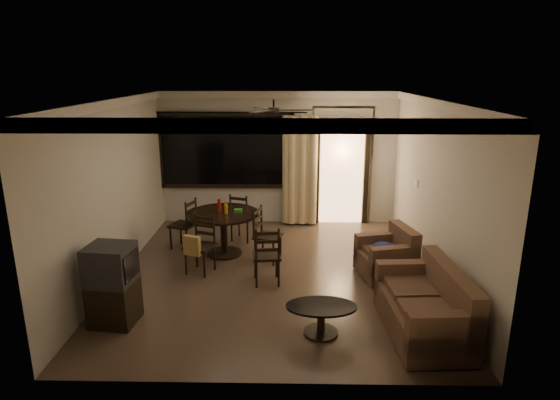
{
  "coord_description": "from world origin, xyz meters",
  "views": [
    {
      "loc": [
        0.23,
        -7.02,
        3.23
      ],
      "look_at": [
        0.09,
        0.2,
        1.21
      ],
      "focal_mm": 30.0,
      "sensor_mm": 36.0,
      "label": 1
    }
  ],
  "objects_px": {
    "side_chair": "(267,266)",
    "dining_chair_east": "(267,245)",
    "dining_table": "(224,221)",
    "coffee_table": "(321,315)",
    "sofa": "(427,308)",
    "dining_chair_south": "(200,255)",
    "armchair": "(388,257)",
    "dining_chair_north": "(243,226)",
    "tv_cabinet": "(113,285)",
    "dining_chair_west": "(184,234)"
  },
  "relations": [
    {
      "from": "side_chair",
      "to": "dining_chair_east",
      "type": "bearing_deg",
      "value": -94.98
    },
    {
      "from": "dining_table",
      "to": "coffee_table",
      "type": "distance_m",
      "value": 3.08
    },
    {
      "from": "sofa",
      "to": "side_chair",
      "type": "xyz_separation_m",
      "value": [
        -2.09,
        1.4,
        -0.06
      ]
    },
    {
      "from": "coffee_table",
      "to": "side_chair",
      "type": "height_order",
      "value": "side_chair"
    },
    {
      "from": "dining_chair_south",
      "to": "side_chair",
      "type": "bearing_deg",
      "value": 1.73
    },
    {
      "from": "dining_table",
      "to": "armchair",
      "type": "xyz_separation_m",
      "value": [
        2.76,
        -0.87,
        -0.29
      ]
    },
    {
      "from": "dining_chair_east",
      "to": "armchair",
      "type": "bearing_deg",
      "value": -86.88
    },
    {
      "from": "dining_chair_north",
      "to": "tv_cabinet",
      "type": "height_order",
      "value": "tv_cabinet"
    },
    {
      "from": "dining_chair_west",
      "to": "dining_chair_south",
      "type": "distance_m",
      "value": 1.2
    },
    {
      "from": "coffee_table",
      "to": "dining_table",
      "type": "bearing_deg",
      "value": 120.97
    },
    {
      "from": "tv_cabinet",
      "to": "sofa",
      "type": "distance_m",
      "value": 4.04
    },
    {
      "from": "dining_chair_north",
      "to": "side_chair",
      "type": "distance_m",
      "value": 1.99
    },
    {
      "from": "dining_table",
      "to": "dining_chair_east",
      "type": "bearing_deg",
      "value": -19.81
    },
    {
      "from": "armchair",
      "to": "dining_chair_south",
      "type": "bearing_deg",
      "value": 165.52
    },
    {
      "from": "dining_chair_west",
      "to": "side_chair",
      "type": "xyz_separation_m",
      "value": [
        1.61,
        -1.45,
        0.0
      ]
    },
    {
      "from": "dining_chair_west",
      "to": "sofa",
      "type": "bearing_deg",
      "value": 72.05
    },
    {
      "from": "dining_chair_north",
      "to": "side_chair",
      "type": "bearing_deg",
      "value": 125.97
    },
    {
      "from": "tv_cabinet",
      "to": "coffee_table",
      "type": "distance_m",
      "value": 2.72
    },
    {
      "from": "dining_table",
      "to": "dining_chair_north",
      "type": "height_order",
      "value": "dining_table"
    },
    {
      "from": "dining_chair_south",
      "to": "armchair",
      "type": "bearing_deg",
      "value": 18.5
    },
    {
      "from": "dining_table",
      "to": "side_chair",
      "type": "bearing_deg",
      "value": -54.95
    },
    {
      "from": "coffee_table",
      "to": "side_chair",
      "type": "relative_size",
      "value": 0.94
    },
    {
      "from": "dining_table",
      "to": "sofa",
      "type": "xyz_separation_m",
      "value": [
        2.91,
        -2.57,
        -0.28
      ]
    },
    {
      "from": "coffee_table",
      "to": "side_chair",
      "type": "bearing_deg",
      "value": 117.41
    },
    {
      "from": "dining_chair_south",
      "to": "dining_chair_north",
      "type": "xyz_separation_m",
      "value": [
        0.56,
        1.55,
        -0.02
      ]
    },
    {
      "from": "dining_chair_east",
      "to": "sofa",
      "type": "bearing_deg",
      "value": -117.46
    },
    {
      "from": "dining_chair_north",
      "to": "sofa",
      "type": "bearing_deg",
      "value": 148.32
    },
    {
      "from": "dining_chair_south",
      "to": "dining_chair_north",
      "type": "relative_size",
      "value": 1.0
    },
    {
      "from": "dining_chair_north",
      "to": "armchair",
      "type": "relative_size",
      "value": 1.0
    },
    {
      "from": "dining_chair_north",
      "to": "coffee_table",
      "type": "distance_m",
      "value": 3.61
    },
    {
      "from": "dining_chair_east",
      "to": "dining_chair_north",
      "type": "distance_m",
      "value": 1.15
    },
    {
      "from": "dining_chair_east",
      "to": "dining_chair_south",
      "type": "bearing_deg",
      "value": 135.7
    },
    {
      "from": "dining_chair_north",
      "to": "sofa",
      "type": "distance_m",
      "value": 4.24
    },
    {
      "from": "dining_chair_west",
      "to": "dining_chair_north",
      "type": "distance_m",
      "value": 1.15
    },
    {
      "from": "sofa",
      "to": "coffee_table",
      "type": "relative_size",
      "value": 1.84
    },
    {
      "from": "sofa",
      "to": "tv_cabinet",
      "type": "bearing_deg",
      "value": 174.11
    },
    {
      "from": "dining_table",
      "to": "dining_chair_north",
      "type": "distance_m",
      "value": 0.85
    },
    {
      "from": "dining_chair_north",
      "to": "side_chair",
      "type": "relative_size",
      "value": 1.0
    },
    {
      "from": "dining_chair_east",
      "to": "armchair",
      "type": "relative_size",
      "value": 1.0
    },
    {
      "from": "dining_table",
      "to": "dining_chair_north",
      "type": "relative_size",
      "value": 1.32
    },
    {
      "from": "dining_table",
      "to": "dining_chair_east",
      "type": "height_order",
      "value": "dining_table"
    },
    {
      "from": "tv_cabinet",
      "to": "side_chair",
      "type": "bearing_deg",
      "value": 38.66
    },
    {
      "from": "dining_chair_south",
      "to": "armchair",
      "type": "xyz_separation_m",
      "value": [
        3.05,
        -0.07,
        0.02
      ]
    },
    {
      "from": "side_chair",
      "to": "tv_cabinet",
      "type": "bearing_deg",
      "value": 25.14
    },
    {
      "from": "dining_table",
      "to": "coffee_table",
      "type": "relative_size",
      "value": 1.41
    },
    {
      "from": "dining_chair_west",
      "to": "dining_chair_south",
      "type": "height_order",
      "value": "same"
    },
    {
      "from": "side_chair",
      "to": "dining_chair_south",
      "type": "bearing_deg",
      "value": -25.19
    },
    {
      "from": "dining_chair_west",
      "to": "dining_chair_south",
      "type": "bearing_deg",
      "value": 44.3
    },
    {
      "from": "tv_cabinet",
      "to": "sofa",
      "type": "height_order",
      "value": "tv_cabinet"
    },
    {
      "from": "armchair",
      "to": "dining_chair_east",
      "type": "bearing_deg",
      "value": 150.14
    }
  ]
}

